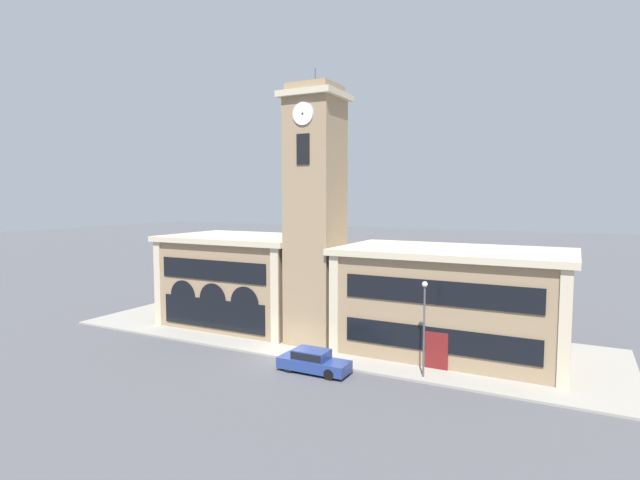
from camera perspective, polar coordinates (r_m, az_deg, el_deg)
ground_plane at (r=36.06m, az=-3.95°, el=-13.48°), size 300.00×300.00×0.00m
sidewalk_kerb at (r=41.57m, az=0.86°, el=-10.86°), size 43.57×13.20×0.15m
clock_tower at (r=38.15m, az=-0.54°, el=2.74°), size 4.41×4.41×20.94m
town_hall_left_wing at (r=45.31m, az=-8.74°, el=-4.49°), size 13.52×9.27×7.98m
town_hall_right_wing at (r=37.71m, az=14.86°, el=-6.74°), size 16.33×9.27×7.68m
parked_car_near at (r=33.34m, az=-0.81°, el=-13.61°), size 4.76×1.72×1.50m
street_lamp at (r=31.92m, az=11.83°, el=-8.38°), size 0.36×0.36×6.04m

